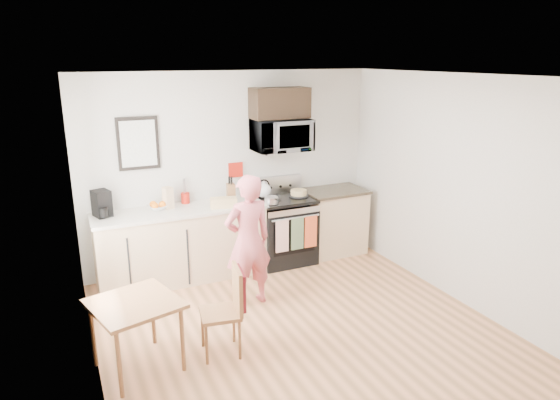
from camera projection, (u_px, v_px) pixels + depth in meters
name	position (u px, v px, depth m)	size (l,w,h in m)	color
floor	(311.00, 341.00, 5.05)	(4.60, 4.60, 0.00)	#905D37
back_wall	(232.00, 170.00, 6.70)	(4.00, 0.04, 2.60)	beige
front_wall	(516.00, 341.00, 2.68)	(4.00, 0.04, 2.60)	beige
left_wall	(87.00, 253.00, 3.89)	(0.04, 4.60, 2.60)	beige
right_wall	(473.00, 195.00, 5.49)	(0.04, 4.60, 2.60)	beige
ceiling	(316.00, 77.00, 4.33)	(4.00, 4.60, 0.04)	silver
window	(81.00, 196.00, 4.53)	(0.06, 1.40, 1.50)	white
cabinet_left	(182.00, 246.00, 6.35)	(2.10, 0.60, 0.90)	#DBBC8C
countertop_left	(180.00, 210.00, 6.22)	(2.14, 0.64, 0.04)	beige
cabinet_right	(333.00, 222.00, 7.25)	(0.84, 0.60, 0.90)	#DBBC8C
countertop_right	(334.00, 191.00, 7.12)	(0.88, 0.64, 0.04)	black
range	(284.00, 231.00, 6.91)	(0.76, 0.70, 1.16)	black
microwave	(281.00, 135.00, 6.63)	(0.76, 0.51, 0.42)	#BBBABF
upper_cabinet	(280.00, 103.00, 6.55)	(0.76, 0.35, 0.40)	black
wall_art	(138.00, 143.00, 6.07)	(0.50, 0.04, 0.65)	black
wall_trivet	(236.00, 170.00, 6.71)	(0.20, 0.02, 0.20)	red
person	(248.00, 241.00, 5.62)	(0.56, 0.37, 1.54)	#BB3349
dining_table	(135.00, 310.00, 4.45)	(0.77, 0.77, 0.67)	brown
chair	(232.00, 298.00, 4.73)	(0.46, 0.42, 0.87)	brown
knife_block	(231.00, 192.00, 6.56)	(0.10, 0.14, 0.22)	brown
utensil_crock	(185.00, 193.00, 6.42)	(0.11, 0.11, 0.33)	red
fruit_bowl	(158.00, 206.00, 6.18)	(0.30, 0.30, 0.11)	white
milk_carton	(168.00, 198.00, 6.19)	(0.11, 0.11, 0.28)	tan
coffee_maker	(102.00, 204.00, 5.89)	(0.23, 0.29, 0.32)	black
bread_bag	(224.00, 203.00, 6.27)	(0.33, 0.15, 0.12)	tan
cake	(299.00, 193.00, 6.83)	(0.26, 0.26, 0.09)	black
kettle	(264.00, 190.00, 6.74)	(0.20, 0.20, 0.25)	white
pot	(272.00, 200.00, 6.48)	(0.18, 0.30, 0.09)	#BBBABF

